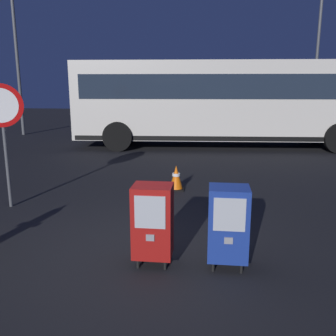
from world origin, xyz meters
TOP-DOWN VIEW (x-y plane):
  - ground_plane at (0.00, 0.00)m, footprint 60.00×60.00m
  - newspaper_box_primary at (1.20, -0.27)m, footprint 0.48×0.42m
  - newspaper_box_secondary at (0.29, -0.29)m, footprint 0.48×0.42m
  - stop_sign at (-2.68, 1.59)m, footprint 0.71×0.31m
  - traffic_cone at (0.25, 3.09)m, footprint 0.36×0.36m
  - bus_near at (1.42, 9.06)m, footprint 10.64×3.32m
  - street_light_near_left at (-7.52, 11.28)m, footprint 0.32×0.32m
  - street_light_near_right at (5.94, 14.58)m, footprint 0.32×0.32m

SIDE VIEW (x-z plane):
  - ground_plane at x=0.00m, z-range 0.00..0.00m
  - traffic_cone at x=0.25m, z-range -0.01..0.52m
  - newspaper_box_primary at x=1.20m, z-range 0.06..1.08m
  - newspaper_box_secondary at x=0.29m, z-range 0.06..1.08m
  - stop_sign at x=-2.68m, z-range 0.49..2.72m
  - bus_near at x=1.42m, z-range 0.21..3.21m
  - street_light_near_left at x=-7.52m, z-range 0.55..7.20m
  - street_light_near_right at x=5.94m, z-range 0.57..8.32m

